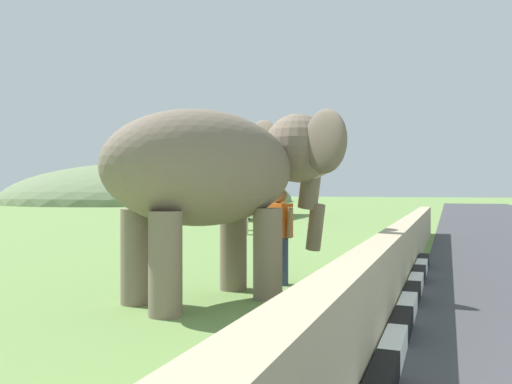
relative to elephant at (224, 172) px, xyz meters
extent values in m
cube|color=black|center=(-2.92, -2.68, -1.78)|extent=(0.90, 0.20, 0.24)
cube|color=white|center=(-2.02, -2.68, -1.78)|extent=(0.90, 0.20, 0.24)
cube|color=black|center=(-1.12, -2.68, -1.78)|extent=(0.90, 0.20, 0.24)
cube|color=white|center=(-0.22, -2.68, -1.78)|extent=(0.90, 0.20, 0.24)
cube|color=black|center=(0.68, -2.68, -1.78)|extent=(0.90, 0.20, 0.24)
cube|color=white|center=(1.58, -2.68, -1.78)|extent=(0.90, 0.20, 0.24)
cube|color=black|center=(2.48, -2.68, -1.78)|extent=(0.90, 0.20, 0.24)
cube|color=white|center=(3.38, -2.68, -1.78)|extent=(0.90, 0.20, 0.24)
cube|color=black|center=(4.28, -2.68, -1.78)|extent=(0.90, 0.20, 0.24)
cube|color=tan|center=(-1.02, -2.38, -1.40)|extent=(28.00, 0.36, 1.00)
cylinder|color=#786758|center=(0.65, 0.13, -1.23)|extent=(0.44, 0.44, 1.36)
cylinder|color=#786758|center=(0.17, -0.64, -1.23)|extent=(0.44, 0.44, 1.36)
cylinder|color=#786758|center=(-0.79, 1.02, -1.23)|extent=(0.44, 0.44, 1.36)
cylinder|color=#786758|center=(-1.27, 0.26, -1.23)|extent=(0.44, 0.44, 1.36)
ellipsoid|color=#786758|center=(-0.31, 0.19, 0.05)|extent=(3.48, 3.00, 1.70)
sphere|color=#786758|center=(1.28, -0.80, 0.43)|extent=(1.16, 1.16, 1.16)
ellipsoid|color=#D84C8C|center=(1.52, -0.95, 0.58)|extent=(0.64, 0.73, 0.44)
ellipsoid|color=#786758|center=(1.57, -0.06, 0.48)|extent=(0.68, 0.89, 1.00)
ellipsoid|color=#786758|center=(0.74, -1.38, 0.48)|extent=(0.68, 0.89, 1.00)
cylinder|color=#786758|center=(1.52, -0.95, -0.12)|extent=(0.55, 0.60, 0.99)
cylinder|color=#786758|center=(1.62, -1.01, -0.92)|extent=(0.42, 0.46, 0.83)
cone|color=beige|center=(1.62, -0.68, -0.02)|extent=(0.42, 0.55, 0.22)
cone|color=beige|center=(1.33, -1.16, -0.02)|extent=(0.42, 0.55, 0.22)
cylinder|color=navy|center=(1.40, -0.38, -1.49)|extent=(0.15, 0.15, 0.82)
cylinder|color=navy|center=(1.28, -0.54, -1.49)|extent=(0.15, 0.15, 0.82)
cube|color=#D85919|center=(1.34, -0.46, -0.79)|extent=(0.43, 0.46, 0.58)
cylinder|color=#9E7251|center=(1.50, -0.25, -0.82)|extent=(0.17, 0.18, 0.53)
cylinder|color=#9E7251|center=(1.19, -0.67, -0.82)|extent=(0.16, 0.17, 0.53)
sphere|color=#9E7251|center=(1.34, -0.46, -0.36)|extent=(0.23, 0.23, 0.23)
cube|color=orange|center=(21.39, 8.28, 0.10)|extent=(9.31, 2.79, 3.00)
cube|color=#3F5160|center=(21.39, 8.28, 0.64)|extent=(8.57, 2.81, 0.76)
cylinder|color=black|center=(24.31, 9.52, -1.40)|extent=(1.01, 0.33, 1.00)
cylinder|color=black|center=(24.38, 7.22, -1.40)|extent=(1.01, 0.33, 1.00)
cylinder|color=black|center=(18.40, 9.33, -1.40)|extent=(1.01, 0.33, 1.00)
cylinder|color=black|center=(18.47, 7.04, -1.40)|extent=(1.01, 0.33, 1.00)
cylinder|color=tan|center=(12.77, 4.25, -1.58)|extent=(0.12, 0.12, 0.65)
cylinder|color=tan|center=(12.52, 3.99, -1.58)|extent=(0.12, 0.12, 0.65)
cylinder|color=tan|center=(12.14, 4.88, -1.58)|extent=(0.12, 0.12, 0.65)
cylinder|color=tan|center=(11.88, 4.63, -1.58)|extent=(0.12, 0.12, 0.65)
ellipsoid|color=tan|center=(12.33, 4.44, -1.01)|extent=(1.49, 1.48, 0.66)
ellipsoid|color=tan|center=(12.99, 3.78, -0.91)|extent=(0.47, 0.47, 0.32)
cylinder|color=beige|center=(10.03, 3.74, -1.58)|extent=(0.12, 0.12, 0.65)
cylinder|color=beige|center=(10.39, 3.76, -1.58)|extent=(0.12, 0.12, 0.65)
cylinder|color=beige|center=(10.08, 2.84, -1.58)|extent=(0.12, 0.12, 0.65)
cylinder|color=beige|center=(10.44, 2.86, -1.58)|extent=(0.12, 0.12, 0.65)
ellipsoid|color=beige|center=(10.23, 3.30, -1.01)|extent=(0.68, 1.53, 0.66)
ellipsoid|color=beige|center=(10.18, 4.23, -0.91)|extent=(0.28, 0.41, 0.32)
ellipsoid|color=#6B7D56|center=(51.98, 32.76, -1.90)|extent=(42.98, 34.38, 10.26)
camera|label=1|loc=(-7.04, -3.17, -0.27)|focal=35.90mm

